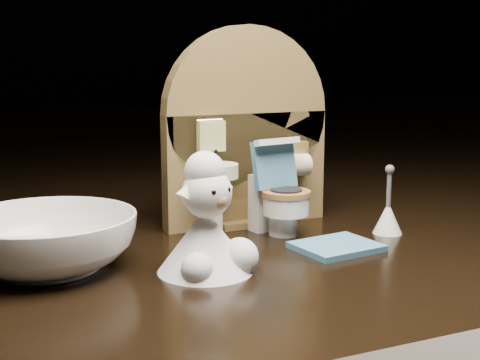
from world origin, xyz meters
name	(u,v)px	position (x,y,z in m)	size (l,w,h in m)	color
backdrop_panel	(245,139)	(0.00, 0.06, 0.07)	(0.13, 0.05, 0.15)	brown
toy_toilet	(278,199)	(0.01, 0.03, 0.03)	(0.04, 0.05, 0.07)	white
bath_mat	(336,247)	(0.03, -0.03, 0.00)	(0.05, 0.04, 0.00)	teal
toilet_brush	(388,216)	(0.08, 0.00, 0.01)	(0.02, 0.02, 0.05)	white
plush_lamb	(207,230)	(-0.07, -0.03, 0.03)	(0.06, 0.06, 0.08)	white
ceramic_bowl	(47,242)	(-0.16, 0.01, 0.02)	(0.11, 0.11, 0.03)	white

